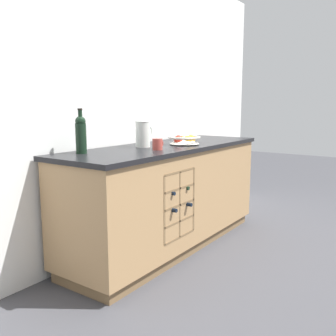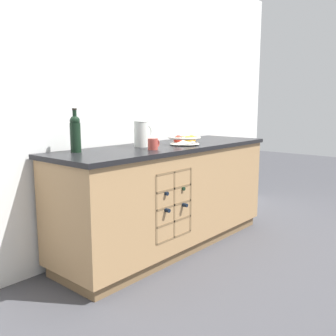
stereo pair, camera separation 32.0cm
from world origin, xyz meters
The scene contains 7 objects.
ground_plane centered at (0.00, 0.00, 0.00)m, with size 14.00×14.00×0.00m, color #424247.
back_wall centered at (0.00, 0.38, 1.27)m, with size 4.53×0.06×2.55m, color white.
kitchen_island centered at (0.00, 0.00, 0.46)m, with size 2.17×0.68×0.90m.
fruit_bowl centered at (0.10, -0.10, 0.94)m, with size 0.27×0.27×0.08m.
white_pitcher centered at (-0.24, 0.07, 1.01)m, with size 0.18×0.12×0.21m.
ceramic_mug centered at (-0.33, -0.13, 0.94)m, with size 0.11×0.08×0.09m.
standing_wine_bottle centered at (-0.81, 0.17, 1.04)m, with size 0.08×0.08×0.31m.
Camera 1 is at (-2.59, -1.80, 1.23)m, focal length 40.00 mm.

